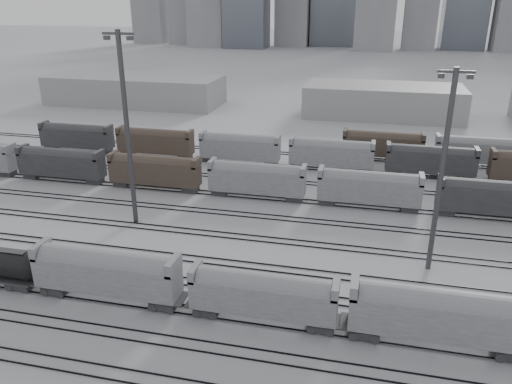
% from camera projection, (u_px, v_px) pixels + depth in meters
% --- Properties ---
extents(ground, '(900.00, 900.00, 0.00)m').
position_uv_depth(ground, '(273.00, 329.00, 47.31)').
color(ground, silver).
rests_on(ground, ground).
extents(tracks, '(220.00, 71.50, 0.16)m').
position_uv_depth(tracks, '(300.00, 245.00, 63.13)').
color(tracks, black).
rests_on(tracks, ground).
extents(hopper_car_a, '(15.39, 3.06, 5.51)m').
position_uv_depth(hopper_car_a, '(107.00, 271.00, 50.69)').
color(hopper_car_a, '#27272A').
rests_on(hopper_car_a, ground).
extents(hopper_car_b, '(14.19, 2.82, 5.07)m').
position_uv_depth(hopper_car_b, '(263.00, 293.00, 47.32)').
color(hopper_car_b, '#27272A').
rests_on(hopper_car_b, ground).
extents(hopper_car_c, '(15.70, 3.12, 5.61)m').
position_uv_depth(hopper_car_c, '(439.00, 313.00, 43.82)').
color(hopper_car_c, '#27272A').
rests_on(hopper_car_c, ground).
extents(light_mast_b, '(4.11, 0.66, 25.70)m').
position_uv_depth(light_mast_b, '(127.00, 126.00, 64.80)').
color(light_mast_b, '#3D3D40').
rests_on(light_mast_b, ground).
extents(light_mast_c, '(3.66, 0.59, 22.87)m').
position_uv_depth(light_mast_c, '(442.00, 169.00, 53.41)').
color(light_mast_c, '#3D3D40').
rests_on(light_mast_c, ground).
extents(bg_string_near, '(151.00, 3.00, 5.60)m').
position_uv_depth(bg_string_near, '(369.00, 190.00, 73.57)').
color(bg_string_near, gray).
rests_on(bg_string_near, ground).
extents(bg_string_mid, '(151.00, 3.00, 5.60)m').
position_uv_depth(bg_string_mid, '(430.00, 162.00, 85.93)').
color(bg_string_mid, '#27272A').
rests_on(bg_string_mid, ground).
extents(warehouse_left, '(50.00, 18.00, 8.00)m').
position_uv_depth(warehouse_left, '(135.00, 90.00, 144.65)').
color(warehouse_left, gray).
rests_on(warehouse_left, ground).
extents(warehouse_mid, '(40.00, 18.00, 8.00)m').
position_uv_depth(warehouse_mid, '(383.00, 101.00, 129.76)').
color(warehouse_mid, gray).
rests_on(warehouse_mid, ground).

